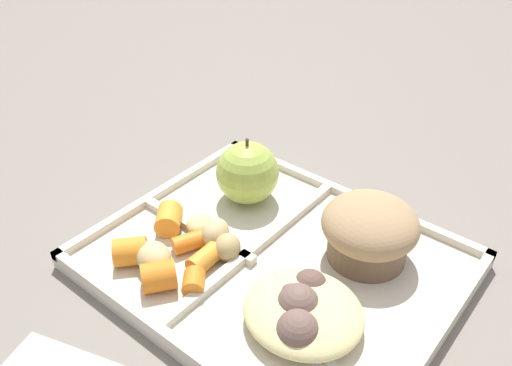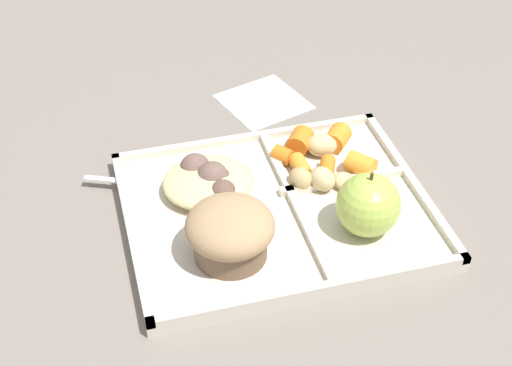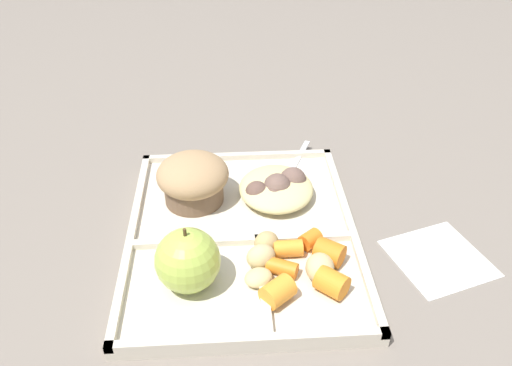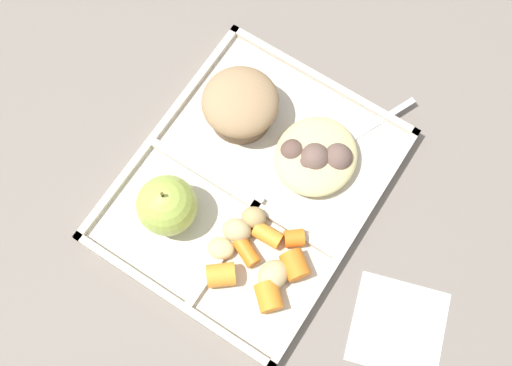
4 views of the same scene
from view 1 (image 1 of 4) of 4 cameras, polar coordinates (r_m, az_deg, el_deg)
ground at (r=0.54m, az=1.88°, el=-9.01°), size 6.00×6.00×0.00m
lunch_tray at (r=0.54m, az=1.77°, el=-8.41°), size 0.34×0.28×0.02m
green_apple at (r=0.59m, az=-0.93°, el=1.10°), size 0.07×0.07×0.08m
bran_muffin at (r=0.53m, az=12.02°, el=-4.97°), size 0.09×0.09×0.07m
carrot_slice_back at (r=0.54m, az=-7.12°, el=-6.26°), size 0.03×0.04×0.02m
carrot_slice_center at (r=0.50m, az=-10.36°, el=-9.81°), size 0.04×0.04×0.03m
carrot_slice_diagonal at (r=0.57m, az=-9.32°, el=-3.80°), size 0.04×0.04×0.03m
carrot_slice_tilted at (r=0.50m, az=-6.67°, el=-10.49°), size 0.03×0.03×0.02m
carrot_slice_edge at (r=0.52m, az=-5.55°, el=-8.11°), size 0.02×0.03×0.02m
carrot_slice_large at (r=0.53m, az=-13.28°, el=-7.14°), size 0.04×0.04×0.03m
potato_chunk_golden at (r=0.53m, az=-3.07°, el=-6.85°), size 0.04×0.04×0.03m
potato_chunk_corner at (r=0.54m, az=-4.39°, el=-5.30°), size 0.04×0.04×0.03m
potato_chunk_large at (r=0.56m, az=-6.08°, el=-4.36°), size 0.04×0.04×0.02m
potato_chunk_browned at (r=0.52m, az=-10.90°, el=-7.76°), size 0.04×0.04×0.03m
egg_noodle_pile at (r=0.47m, az=5.08°, el=-13.56°), size 0.11×0.10×0.03m
meatball_front at (r=0.49m, az=5.79°, el=-10.94°), size 0.03×0.03×0.03m
meatball_side at (r=0.47m, az=4.51°, el=-12.92°), size 0.04×0.04×0.04m
meatball_center at (r=0.45m, az=4.46°, el=-15.56°), size 0.04×0.04×0.04m
meatball_back at (r=0.48m, az=3.85°, el=-12.41°), size 0.03×0.03×0.03m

